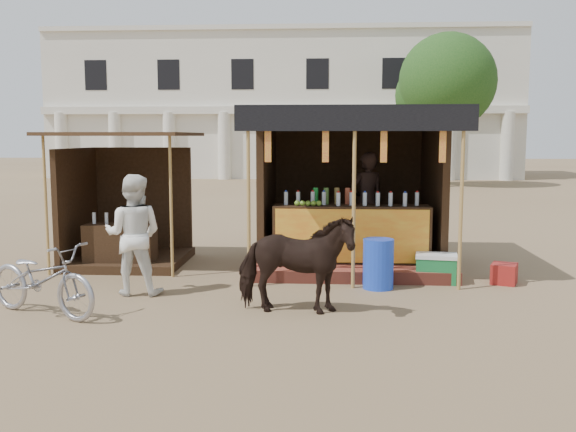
# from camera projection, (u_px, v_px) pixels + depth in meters

# --- Properties ---
(ground) EXTENTS (120.00, 120.00, 0.00)m
(ground) POSITION_uv_depth(u_px,v_px,m) (280.00, 315.00, 8.36)
(ground) COLOR #846B4C
(ground) RESTS_ON ground
(main_stall) EXTENTS (3.60, 3.61, 2.78)m
(main_stall) POSITION_uv_depth(u_px,v_px,m) (351.00, 208.00, 11.50)
(main_stall) COLOR brown
(main_stall) RESTS_ON ground
(secondary_stall) EXTENTS (2.40, 2.40, 2.38)m
(secondary_stall) POSITION_uv_depth(u_px,v_px,m) (120.00, 217.00, 11.66)
(secondary_stall) COLOR #362113
(secondary_stall) RESTS_ON ground
(cow) EXTENTS (1.60, 0.80, 1.32)m
(cow) POSITION_uv_depth(u_px,v_px,m) (295.00, 264.00, 8.33)
(cow) COLOR black
(cow) RESTS_ON ground
(motorbike) EXTENTS (1.93, 1.35, 0.96)m
(motorbike) POSITION_uv_depth(u_px,v_px,m) (42.00, 279.00, 8.28)
(motorbike) COLOR #9C9CA4
(motorbike) RESTS_ON ground
(bystander) EXTENTS (0.87, 0.68, 1.77)m
(bystander) POSITION_uv_depth(u_px,v_px,m) (133.00, 235.00, 9.37)
(bystander) COLOR white
(bystander) RESTS_ON ground
(blue_barrel) EXTENTS (0.51, 0.51, 0.76)m
(blue_barrel) POSITION_uv_depth(u_px,v_px,m) (378.00, 264.00, 9.76)
(blue_barrel) COLOR blue
(blue_barrel) RESTS_ON ground
(red_crate) EXTENTS (0.50, 0.52, 0.32)m
(red_crate) POSITION_uv_depth(u_px,v_px,m) (504.00, 274.00, 10.11)
(red_crate) COLOR maroon
(red_crate) RESTS_ON ground
(cooler) EXTENTS (0.70, 0.54, 0.46)m
(cooler) POSITION_uv_depth(u_px,v_px,m) (436.00, 268.00, 10.19)
(cooler) COLOR #197437
(cooler) RESTS_ON ground
(background_building) EXTENTS (26.00, 7.45, 8.18)m
(background_building) POSITION_uv_depth(u_px,v_px,m) (284.00, 108.00, 37.65)
(background_building) COLOR silver
(background_building) RESTS_ON ground
(tree) EXTENTS (4.50, 4.40, 7.00)m
(tree) POSITION_uv_depth(u_px,v_px,m) (442.00, 85.00, 29.36)
(tree) COLOR #382314
(tree) RESTS_ON ground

